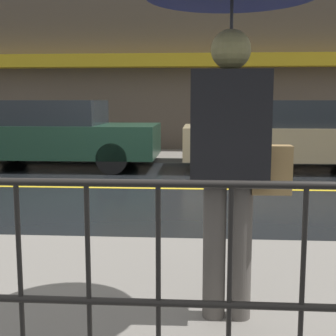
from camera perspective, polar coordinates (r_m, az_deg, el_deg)
The scene contains 8 objects.
ground_plane at distance 8.14m, azimuth -4.31°, elevation -2.46°, with size 80.00×80.00×0.00m, color black.
sidewalk_near at distance 3.68m, azimuth -15.26°, elevation -15.12°, with size 28.00×2.80×0.12m.
sidewalk_far at distance 12.45m, azimuth -1.43°, elevation 1.53°, with size 28.00×2.11×0.12m.
lane_marking at distance 8.14m, azimuth -4.31°, elevation -2.43°, with size 25.20×0.12×0.01m.
building_storefront at distance 13.56m, azimuth -0.99°, elevation 11.65°, with size 28.00×0.85×4.60m.
pedestrian at distance 2.89m, azimuth 7.81°, elevation 14.50°, with size 1.03×1.03×2.21m.
car_dark_green at distance 10.81m, azimuth -13.51°, elevation 4.10°, with size 4.47×1.95×1.51m.
car_tan at distance 10.49m, azimuth 14.41°, elevation 3.90°, with size 4.61×1.89×1.51m.
Camera 1 is at (1.16, -7.92, 1.50)m, focal length 50.00 mm.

